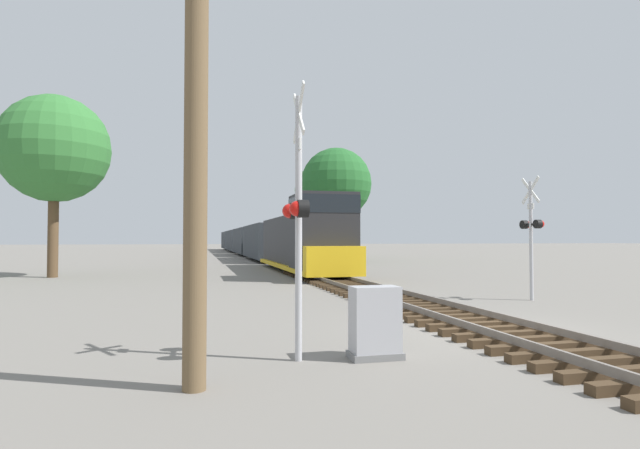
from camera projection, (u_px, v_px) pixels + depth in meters
name	position (u px, v px, depth m)	size (l,w,h in m)	color
ground_plane	(486.00, 331.00, 11.31)	(400.00, 400.00, 0.00)	slate
rail_track_bed	(486.00, 325.00, 11.31)	(2.60, 160.00, 0.31)	#42301E
freight_train	(249.00, 241.00, 61.76)	(2.97, 81.61, 4.44)	#232326
crossing_signal_near	(297.00, 212.00, 8.64)	(0.32, 1.00, 4.75)	#B7B7BC
crossing_signal_far	(532.00, 229.00, 17.12)	(0.33, 1.00, 4.24)	#B7B7BC
relay_cabinet	(375.00, 323.00, 8.74)	(0.92, 0.54, 1.26)	slate
utility_pole	(197.00, 31.00, 7.05)	(1.80, 0.33, 9.88)	brown
tree_far_right	(54.00, 149.00, 27.37)	(5.87, 5.87, 9.99)	brown
tree_mid_background	(336.00, 184.00, 46.11)	(6.55, 6.55, 10.53)	brown
tree_deep_background	(321.00, 190.00, 56.47)	(5.94, 5.94, 10.60)	#473521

